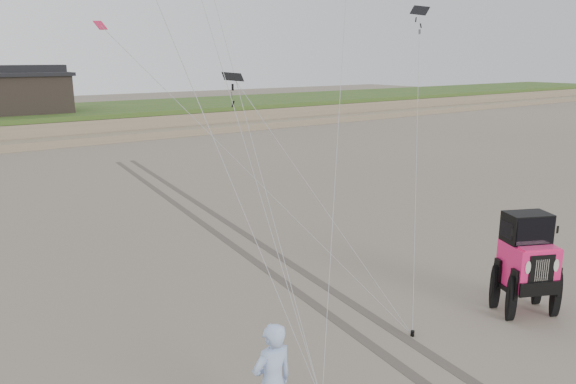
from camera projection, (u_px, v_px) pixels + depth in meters
The scene contains 6 objects.
ground at pixel (357, 356), 10.84m from camera, with size 160.00×160.00×0.00m, color #6B6054.
cabin at pixel (20, 91), 40.09m from camera, with size 6.40×5.40×3.35m.
jeep at pixel (527, 274), 12.48m from camera, with size 2.12×4.91×1.83m, color #F51D67, non-canonical shape.
man at pixel (272, 383), 8.25m from camera, with size 0.69×0.46×1.90m, color #8CA2D8.
stake_aux at pixel (413, 333), 11.60m from camera, with size 0.08×0.08×0.12m, color black.
tire_tracks at pixel (232, 234), 18.24m from camera, with size 5.22×29.74×0.01m.
Camera 1 is at (-6.93, -7.06, 5.62)m, focal length 35.00 mm.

